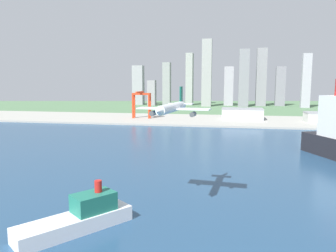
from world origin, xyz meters
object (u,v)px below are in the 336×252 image
(airplane_landing, at_px, (172,108))
(ferry_boat, at_px, (80,217))
(warehouse_main, at_px, (242,114))
(warehouse_annex, at_px, (319,117))
(port_crane_red, at_px, (141,99))

(airplane_landing, xyz_separation_m, ferry_boat, (-30.51, -26.72, -40.01))
(warehouse_main, bearing_deg, warehouse_annex, -12.06)
(port_crane_red, distance_m, warehouse_main, 152.16)
(airplane_landing, relative_size, ferry_boat, 0.92)
(airplane_landing, bearing_deg, warehouse_annex, 66.60)
(airplane_landing, relative_size, warehouse_annex, 1.10)
(airplane_landing, height_order, port_crane_red, airplane_landing)
(ferry_boat, bearing_deg, airplane_landing, 41.21)
(port_crane_red, height_order, warehouse_main, port_crane_red)
(warehouse_annex, bearing_deg, warehouse_main, 167.94)
(warehouse_main, distance_m, warehouse_annex, 103.03)
(warehouse_annex, bearing_deg, port_crane_red, 178.92)
(airplane_landing, height_order, warehouse_main, airplane_landing)
(port_crane_red, bearing_deg, warehouse_annex, -1.08)
(airplane_landing, distance_m, port_crane_red, 351.10)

